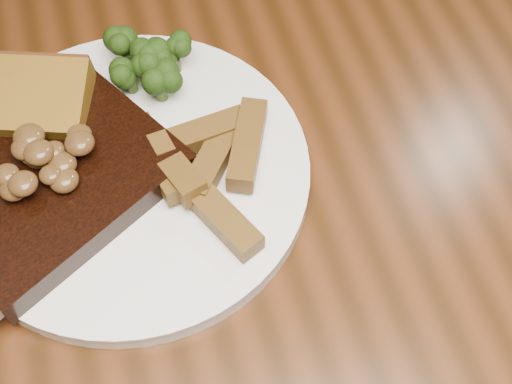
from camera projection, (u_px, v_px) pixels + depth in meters
dining_table at (259, 283)px, 0.62m from camera, size 1.60×0.90×0.75m
plate at (132, 175)px, 0.56m from camera, size 0.28×0.28×0.01m
steak at (51, 182)px, 0.53m from camera, size 0.22×0.20×0.03m
steak_bone at (64, 254)px, 0.51m from camera, size 0.13×0.08×0.02m
mushroom_pile at (48, 161)px, 0.51m from camera, size 0.07×0.07×0.03m
garlic_bread at (20, 115)px, 0.57m from camera, size 0.13×0.10×0.03m
potato_wedges at (199, 165)px, 0.54m from camera, size 0.10×0.10×0.02m
broccoli_cluster at (151, 65)px, 0.59m from camera, size 0.06×0.06×0.04m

